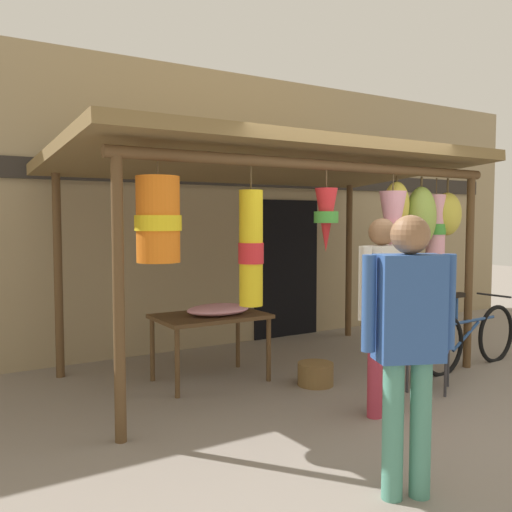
# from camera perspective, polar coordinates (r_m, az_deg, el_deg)

# --- Properties ---
(ground_plane) EXTENTS (30.00, 30.00, 0.00)m
(ground_plane) POSITION_cam_1_polar(r_m,az_deg,el_deg) (5.68, 8.77, -13.88)
(ground_plane) COLOR gray
(shop_facade) EXTENTS (11.86, 0.29, 3.70)m
(shop_facade) POSITION_cam_1_polar(r_m,az_deg,el_deg) (7.63, -4.14, 4.76)
(shop_facade) COLOR #9E8966
(shop_facade) RESTS_ON ground_plane
(market_stall_canopy) EXTENTS (4.62, 2.58, 2.50)m
(market_stall_canopy) POSITION_cam_1_polar(r_m,az_deg,el_deg) (6.00, 3.03, 7.98)
(market_stall_canopy) COLOR brown
(market_stall_canopy) RESTS_ON ground_plane
(display_table) EXTENTS (1.15, 0.76, 0.72)m
(display_table) POSITION_cam_1_polar(r_m,az_deg,el_deg) (5.92, -4.73, -6.77)
(display_table) COLOR brown
(display_table) RESTS_ON ground_plane
(flower_heap_on_table) EXTENTS (0.69, 0.48, 0.11)m
(flower_heap_on_table) POSITION_cam_1_polar(r_m,az_deg,el_deg) (5.88, -3.78, -5.50)
(flower_heap_on_table) COLOR pink
(flower_heap_on_table) RESTS_ON display_table
(folding_chair) EXTENTS (0.56, 0.56, 0.84)m
(folding_chair) POSITION_cam_1_polar(r_m,az_deg,el_deg) (5.98, 17.42, -8.14)
(folding_chair) COLOR #2347A8
(folding_chair) RESTS_ON ground_plane
(wicker_basket_by_table) EXTENTS (0.37, 0.37, 0.23)m
(wicker_basket_by_table) POSITION_cam_1_polar(r_m,az_deg,el_deg) (5.91, 6.15, -11.99)
(wicker_basket_by_table) COLOR brown
(wicker_basket_by_table) RESTS_ON ground_plane
(parked_bicycle) EXTENTS (1.75, 0.44, 0.92)m
(parked_bicycle) POSITION_cam_1_polar(r_m,az_deg,el_deg) (6.94, 21.24, -7.87)
(parked_bicycle) COLOR black
(parked_bicycle) RESTS_ON ground_plane
(vendor_in_orange) EXTENTS (0.55, 0.36, 1.75)m
(vendor_in_orange) POSITION_cam_1_polar(r_m,az_deg,el_deg) (3.52, 15.43, -7.52)
(vendor_in_orange) COLOR #4C8E7A
(vendor_in_orange) RESTS_ON ground_plane
(customer_foreground) EXTENTS (0.57, 0.33, 1.73)m
(customer_foreground) POSITION_cam_1_polar(r_m,az_deg,el_deg) (4.95, 12.75, -4.34)
(customer_foreground) COLOR #B23347
(customer_foreground) RESTS_ON ground_plane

